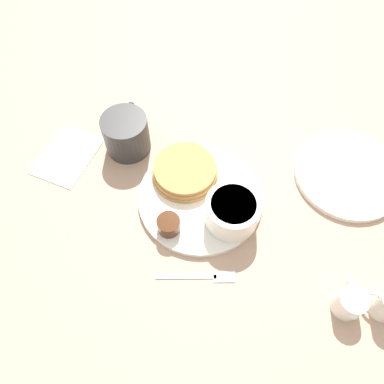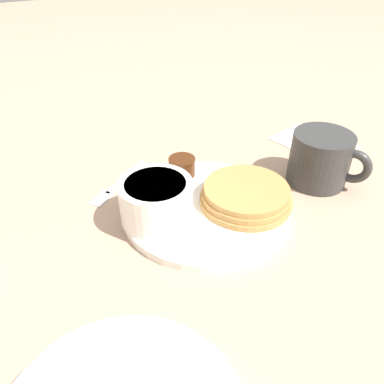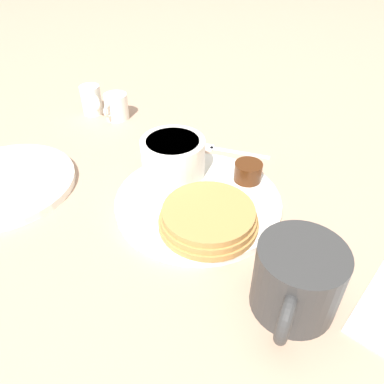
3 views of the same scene
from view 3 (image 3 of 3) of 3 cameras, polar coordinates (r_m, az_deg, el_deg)
The scene contains 11 objects.
ground_plane at distance 0.55m, azimuth 0.92°, elevation -1.89°, with size 4.00×4.00×0.00m, color tan.
plate at distance 0.54m, azimuth 0.93°, elevation -1.41°, with size 0.24×0.24×0.01m.
pancake_stack at distance 0.49m, azimuth 2.51°, elevation -3.89°, with size 0.13×0.13×0.03m.
bowl at distance 0.57m, azimuth -2.89°, elevation 5.53°, with size 0.10×0.10×0.06m.
syrup_cup at distance 0.57m, azimuth 8.53°, elevation 3.08°, with size 0.04×0.04×0.03m.
butter_ramekin at distance 0.59m, azimuth -2.18°, elevation 5.23°, with size 0.05×0.05×0.05m.
coffee_mug at distance 0.41m, azimuth 15.67°, elevation -12.88°, with size 0.12×0.09×0.08m.
creamer_pitcher_near at distance 0.78m, azimuth -11.47°, elevation 12.67°, with size 0.06×0.05×0.05m.
creamer_pitcher_far at distance 0.81m, azimuth -14.93°, elevation 13.49°, with size 0.04×0.06×0.06m.
fork at distance 0.67m, azimuth 4.42°, elevation 6.55°, with size 0.09×0.12×0.00m.
far_plate at distance 0.64m, azimuth -26.72°, elevation 1.15°, with size 0.21×0.21×0.01m.
Camera 3 is at (-0.25, -0.33, 0.35)m, focal length 35.00 mm.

